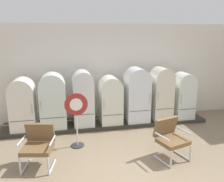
% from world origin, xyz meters
% --- Properties ---
extents(back_wall, '(11.76, 0.12, 3.01)m').
position_xyz_m(back_wall, '(0.00, 3.66, 1.52)').
color(back_wall, silver).
rests_on(back_wall, ground).
extents(display_plinth, '(6.13, 0.95, 0.10)m').
position_xyz_m(display_plinth, '(0.00, 3.02, 0.05)').
color(display_plinth, '#323025').
rests_on(display_plinth, ground).
extents(refrigerator_0, '(0.67, 0.70, 1.44)m').
position_xyz_m(refrigerator_0, '(-2.38, 2.92, 0.86)').
color(refrigerator_0, silver).
rests_on(refrigerator_0, display_plinth).
extents(refrigerator_1, '(0.72, 0.66, 1.56)m').
position_xyz_m(refrigerator_1, '(-1.57, 2.91, 0.92)').
color(refrigerator_1, silver).
rests_on(refrigerator_1, display_plinth).
extents(refrigerator_2, '(0.58, 0.72, 1.60)m').
position_xyz_m(refrigerator_2, '(-0.71, 2.94, 0.95)').
color(refrigerator_2, silver).
rests_on(refrigerator_2, display_plinth).
extents(refrigerator_3, '(0.63, 0.73, 1.40)m').
position_xyz_m(refrigerator_3, '(0.09, 2.94, 0.84)').
color(refrigerator_3, silver).
rests_on(refrigerator_3, display_plinth).
extents(refrigerator_4, '(0.69, 0.72, 1.63)m').
position_xyz_m(refrigerator_4, '(0.90, 2.93, 0.97)').
color(refrigerator_4, white).
rests_on(refrigerator_4, display_plinth).
extents(refrigerator_5, '(0.59, 0.69, 1.62)m').
position_xyz_m(refrigerator_5, '(1.69, 2.92, 0.96)').
color(refrigerator_5, silver).
rests_on(refrigerator_5, display_plinth).
extents(refrigerator_6, '(0.59, 0.61, 1.44)m').
position_xyz_m(refrigerator_6, '(2.42, 2.88, 0.87)').
color(refrigerator_6, silver).
rests_on(refrigerator_6, display_plinth).
extents(armchair_left, '(0.75, 0.73, 0.91)m').
position_xyz_m(armchair_left, '(-1.81, 1.04, 0.51)').
color(armchair_left, silver).
rests_on(armchair_left, ground).
extents(armchair_right, '(0.77, 0.77, 0.91)m').
position_xyz_m(armchair_right, '(1.02, 0.80, 0.51)').
color(armchair_right, silver).
rests_on(armchair_right, ground).
extents(sign_stand, '(0.55, 0.32, 1.37)m').
position_xyz_m(sign_stand, '(-0.98, 1.75, 0.72)').
color(sign_stand, '#2D2D30').
rests_on(sign_stand, ground).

